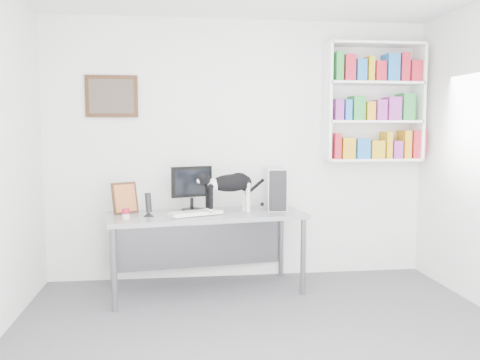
{
  "coord_description": "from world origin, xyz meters",
  "views": [
    {
      "loc": [
        -0.66,
        -3.31,
        1.57
      ],
      "look_at": [
        -0.05,
        1.53,
        1.08
      ],
      "focal_mm": 38.0,
      "sensor_mm": 36.0,
      "label": 1
    }
  ],
  "objects_px": {
    "desk": "(206,253)",
    "cat": "(229,193)",
    "soup_can": "(126,214)",
    "bookshelf": "(373,102)",
    "pc_tower": "(275,188)",
    "keyboard": "(195,213)",
    "monitor": "(192,188)",
    "leaning_print": "(125,197)",
    "speaker": "(148,204)"
  },
  "relations": [
    {
      "from": "bookshelf",
      "to": "soup_can",
      "type": "bearing_deg",
      "value": -166.33
    },
    {
      "from": "desk",
      "to": "leaning_print",
      "type": "relative_size",
      "value": 6.0
    },
    {
      "from": "desk",
      "to": "cat",
      "type": "xyz_separation_m",
      "value": [
        0.22,
        -0.04,
        0.58
      ]
    },
    {
      "from": "pc_tower",
      "to": "desk",
      "type": "bearing_deg",
      "value": -160.19
    },
    {
      "from": "leaning_print",
      "to": "cat",
      "type": "bearing_deg",
      "value": -38.09
    },
    {
      "from": "desk",
      "to": "pc_tower",
      "type": "relative_size",
      "value": 4.52
    },
    {
      "from": "speaker",
      "to": "desk",
      "type": "bearing_deg",
      "value": -18.02
    },
    {
      "from": "bookshelf",
      "to": "desk",
      "type": "relative_size",
      "value": 0.67
    },
    {
      "from": "pc_tower",
      "to": "monitor",
      "type": "bearing_deg",
      "value": -174.48
    },
    {
      "from": "pc_tower",
      "to": "keyboard",
      "type": "bearing_deg",
      "value": -155.96
    },
    {
      "from": "bookshelf",
      "to": "monitor",
      "type": "xyz_separation_m",
      "value": [
        -1.92,
        -0.19,
        -0.86
      ]
    },
    {
      "from": "leaning_print",
      "to": "cat",
      "type": "height_order",
      "value": "cat"
    },
    {
      "from": "keyboard",
      "to": "soup_can",
      "type": "relative_size",
      "value": 5.07
    },
    {
      "from": "bookshelf",
      "to": "desk",
      "type": "distance_m",
      "value": 2.34
    },
    {
      "from": "desk",
      "to": "keyboard",
      "type": "relative_size",
      "value": 3.75
    },
    {
      "from": "soup_can",
      "to": "cat",
      "type": "relative_size",
      "value": 0.15
    },
    {
      "from": "bookshelf",
      "to": "speaker",
      "type": "bearing_deg",
      "value": -168.32
    },
    {
      "from": "monitor",
      "to": "leaning_print",
      "type": "height_order",
      "value": "monitor"
    },
    {
      "from": "leaning_print",
      "to": "cat",
      "type": "distance_m",
      "value": 1.0
    },
    {
      "from": "keyboard",
      "to": "bookshelf",
      "type": "bearing_deg",
      "value": -9.05
    },
    {
      "from": "keyboard",
      "to": "cat",
      "type": "bearing_deg",
      "value": -12.45
    },
    {
      "from": "monitor",
      "to": "keyboard",
      "type": "relative_size",
      "value": 0.9
    },
    {
      "from": "desk",
      "to": "speaker",
      "type": "distance_m",
      "value": 0.74
    },
    {
      "from": "bookshelf",
      "to": "leaning_print",
      "type": "bearing_deg",
      "value": -173.69
    },
    {
      "from": "bookshelf",
      "to": "soup_can",
      "type": "height_order",
      "value": "bookshelf"
    },
    {
      "from": "desk",
      "to": "leaning_print",
      "type": "distance_m",
      "value": 0.94
    },
    {
      "from": "leaning_print",
      "to": "soup_can",
      "type": "xyz_separation_m",
      "value": [
        0.04,
        -0.33,
        -0.11
      ]
    },
    {
      "from": "keyboard",
      "to": "leaning_print",
      "type": "height_order",
      "value": "leaning_print"
    },
    {
      "from": "pc_tower",
      "to": "speaker",
      "type": "distance_m",
      "value": 1.29
    },
    {
      "from": "cat",
      "to": "speaker",
      "type": "bearing_deg",
      "value": 164.68
    },
    {
      "from": "pc_tower",
      "to": "soup_can",
      "type": "height_order",
      "value": "pc_tower"
    },
    {
      "from": "monitor",
      "to": "cat",
      "type": "bearing_deg",
      "value": -52.02
    },
    {
      "from": "keyboard",
      "to": "soup_can",
      "type": "xyz_separation_m",
      "value": [
        -0.62,
        -0.15,
        0.03
      ]
    },
    {
      "from": "bookshelf",
      "to": "cat",
      "type": "relative_size",
      "value": 1.95
    },
    {
      "from": "keyboard",
      "to": "pc_tower",
      "type": "relative_size",
      "value": 1.21
    },
    {
      "from": "speaker",
      "to": "leaning_print",
      "type": "height_order",
      "value": "leaning_print"
    },
    {
      "from": "pc_tower",
      "to": "leaning_print",
      "type": "height_order",
      "value": "pc_tower"
    },
    {
      "from": "desk",
      "to": "keyboard",
      "type": "bearing_deg",
      "value": -145.96
    },
    {
      "from": "speaker",
      "to": "leaning_print",
      "type": "bearing_deg",
      "value": 109.69
    },
    {
      "from": "pc_tower",
      "to": "soup_can",
      "type": "xyz_separation_m",
      "value": [
        -1.44,
        -0.45,
        -0.16
      ]
    },
    {
      "from": "keyboard",
      "to": "soup_can",
      "type": "height_order",
      "value": "soup_can"
    },
    {
      "from": "speaker",
      "to": "soup_can",
      "type": "xyz_separation_m",
      "value": [
        -0.19,
        -0.13,
        -0.07
      ]
    },
    {
      "from": "desk",
      "to": "pc_tower",
      "type": "height_order",
      "value": "pc_tower"
    },
    {
      "from": "bookshelf",
      "to": "pc_tower",
      "type": "distance_m",
      "value": 1.4
    },
    {
      "from": "desk",
      "to": "cat",
      "type": "distance_m",
      "value": 0.62
    },
    {
      "from": "desk",
      "to": "cat",
      "type": "height_order",
      "value": "cat"
    },
    {
      "from": "soup_can",
      "to": "desk",
      "type": "bearing_deg",
      "value": 18.48
    },
    {
      "from": "desk",
      "to": "leaning_print",
      "type": "xyz_separation_m",
      "value": [
        -0.77,
        0.09,
        0.54
      ]
    },
    {
      "from": "monitor",
      "to": "soup_can",
      "type": "xyz_separation_m",
      "value": [
        -0.6,
        -0.42,
        -0.17
      ]
    },
    {
      "from": "desk",
      "to": "cat",
      "type": "relative_size",
      "value": 2.91
    }
  ]
}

